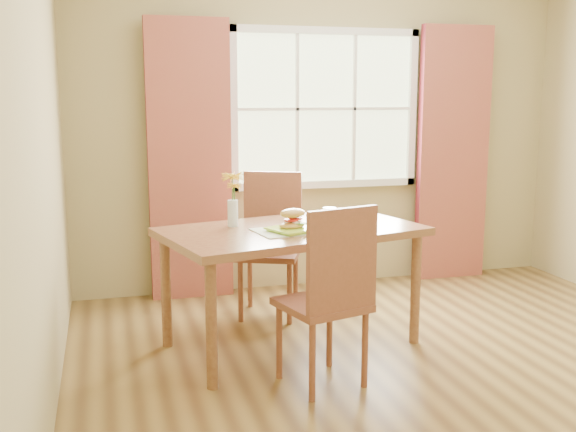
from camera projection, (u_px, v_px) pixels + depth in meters
The scene contains 12 objects.
room at pixel (429, 142), 3.85m from camera, with size 4.24×3.84×2.74m.
window at pixel (325, 109), 5.60m from camera, with size 1.62×0.06×1.32m.
curtain_left at pixel (190, 161), 5.29m from camera, with size 0.65×0.08×2.20m, color maroon.
curtain_right at pixel (453, 155), 5.89m from camera, with size 0.65×0.08×2.20m, color maroon.
dining_table at pixel (292, 240), 4.30m from camera, with size 1.77×1.26×0.78m.
chair_near at pixel (331, 290), 3.66m from camera, with size 0.53×0.53×1.03m.
chair_far at pixel (271, 237), 5.00m from camera, with size 0.57×0.57×1.05m.
placemat at pixel (292, 231), 4.17m from camera, with size 0.45×0.33×0.01m, color beige.
plate at pixel (292, 230), 4.14m from camera, with size 0.25×0.25×0.01m, color #A4D735.
croissant_sandwich at pixel (292, 219), 4.14m from camera, with size 0.20×0.16×0.13m.
water_glass at pixel (329, 218), 4.27m from camera, with size 0.09×0.09×0.13m.
flower_vase at pixel (233, 194), 4.30m from camera, with size 0.14×0.14×0.35m.
Camera 1 is at (-1.81, -3.51, 1.61)m, focal length 42.00 mm.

